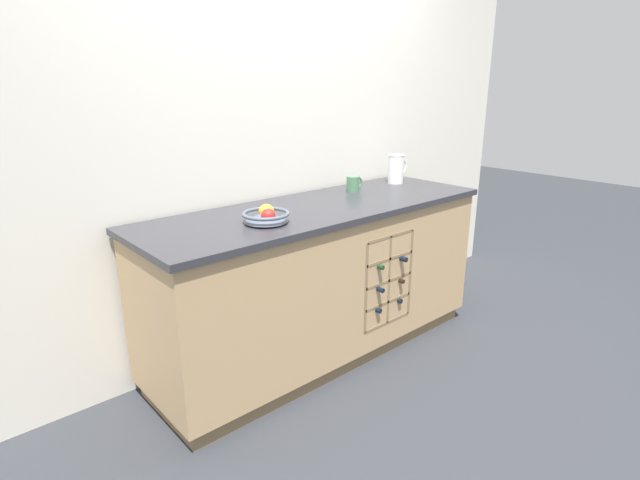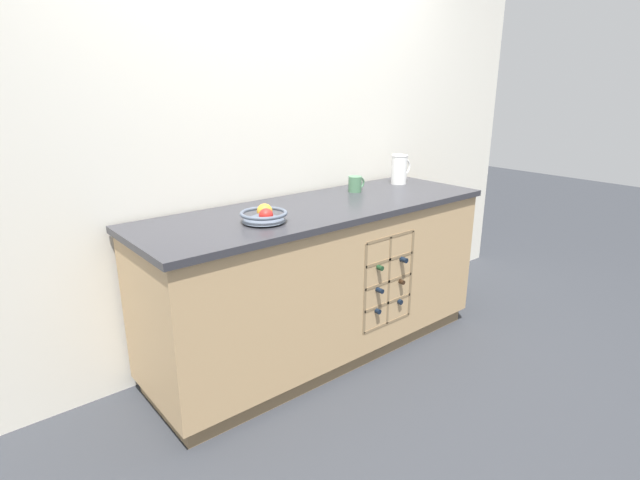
% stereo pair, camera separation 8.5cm
% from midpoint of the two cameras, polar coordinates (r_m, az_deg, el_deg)
% --- Properties ---
extents(ground_plane, '(14.00, 14.00, 0.00)m').
position_cam_midpoint_polar(ground_plane, '(3.13, 0.79, -12.55)').
color(ground_plane, '#2D3035').
extents(back_wall, '(4.46, 0.06, 2.55)m').
position_cam_midpoint_polar(back_wall, '(3.02, -3.96, 11.96)').
color(back_wall, silver).
rests_on(back_wall, ground_plane).
extents(kitchen_island, '(2.10, 0.70, 0.91)m').
position_cam_midpoint_polar(kitchen_island, '(2.92, 0.91, -4.67)').
color(kitchen_island, olive).
rests_on(kitchen_island, ground_plane).
extents(fruit_bowl, '(0.23, 0.23, 0.09)m').
position_cam_midpoint_polar(fruit_bowl, '(2.44, -5.43, 2.86)').
color(fruit_bowl, '#4C5666').
rests_on(fruit_bowl, kitchen_island).
extents(white_pitcher, '(0.17, 0.11, 0.19)m').
position_cam_midpoint_polar(white_pitcher, '(3.43, 9.78, 8.04)').
color(white_pitcher, white).
rests_on(white_pitcher, kitchen_island).
extents(ceramic_mug, '(0.12, 0.08, 0.10)m').
position_cam_midpoint_polar(ceramic_mug, '(3.14, 4.85, 6.39)').
color(ceramic_mug, '#4C7A56').
rests_on(ceramic_mug, kitchen_island).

